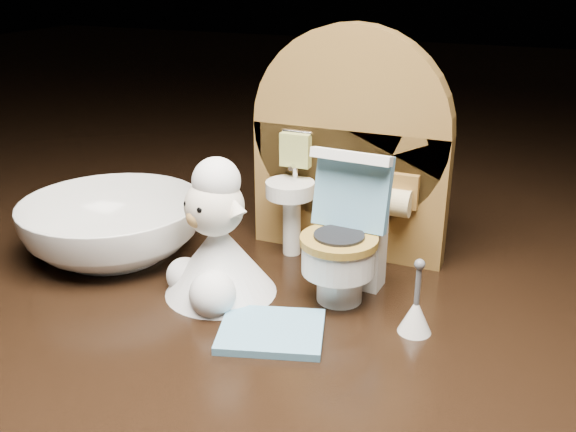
% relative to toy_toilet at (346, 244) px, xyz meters
% --- Properties ---
extents(backdrop_panel, '(0.13, 0.05, 0.15)m').
position_rel_toy_toilet_xyz_m(backdrop_panel, '(-0.02, 0.06, 0.03)').
color(backdrop_panel, brown).
rests_on(backdrop_panel, ground).
extents(toy_toilet, '(0.05, 0.06, 0.09)m').
position_rel_toy_toilet_xyz_m(toy_toilet, '(0.00, 0.00, 0.00)').
color(toy_toilet, white).
rests_on(toy_toilet, ground).
extents(bath_mat, '(0.07, 0.06, 0.00)m').
position_rel_toy_toilet_xyz_m(bath_mat, '(-0.02, -0.06, -0.03)').
color(bath_mat, '#629FC4').
rests_on(bath_mat, ground).
extents(toilet_brush, '(0.02, 0.02, 0.04)m').
position_rel_toy_toilet_xyz_m(toilet_brush, '(0.05, -0.03, -0.02)').
color(toilet_brush, white).
rests_on(toilet_brush, ground).
extents(plush_lamb, '(0.07, 0.07, 0.09)m').
position_rel_toy_toilet_xyz_m(plush_lamb, '(-0.07, -0.03, -0.00)').
color(plush_lamb, white).
rests_on(plush_lamb, ground).
extents(ceramic_bowl, '(0.14, 0.14, 0.04)m').
position_rel_toy_toilet_xyz_m(ceramic_bowl, '(-0.16, -0.01, -0.01)').
color(ceramic_bowl, white).
rests_on(ceramic_bowl, ground).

